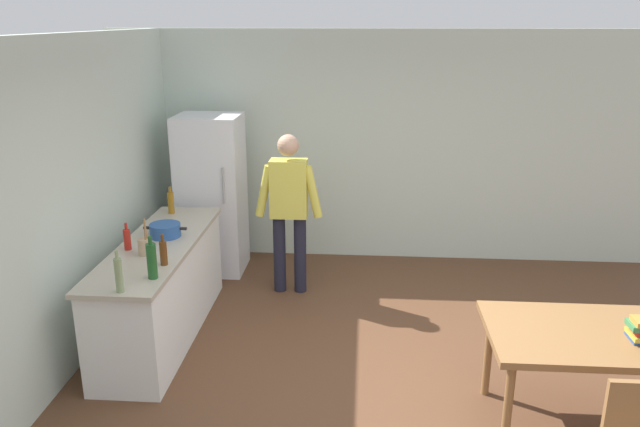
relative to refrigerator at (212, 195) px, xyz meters
The scene contains 14 objects.
ground_plane 3.19m from the refrigerator, 51.63° to the right, with size 14.00×14.00×0.00m, color brown.
wall_back 2.04m from the refrigerator, 17.53° to the left, with size 6.40×0.12×2.70m, color silver.
wall_left 2.35m from the refrigerator, 107.65° to the right, with size 0.12×5.60×2.70m, color silver.
kitchen_counter 1.66m from the refrigerator, 93.58° to the right, with size 0.64×2.20×0.90m.
refrigerator is the anchor object (origin of this frame).
person 1.10m from the refrigerator, 30.23° to the right, with size 0.70×0.22×1.70m.
dining_table 4.27m from the refrigerator, 39.29° to the right, with size 1.40×0.90×0.75m.
cooking_pot 1.42m from the refrigerator, 93.40° to the right, with size 0.40×0.28×0.12m.
utensil_jar 1.88m from the refrigerator, 93.43° to the right, with size 0.11×0.11×0.32m.
bottle_wine_green 2.36m from the refrigerator, 87.16° to the right, with size 0.08×0.08×0.34m.
bottle_oil_amber 0.77m from the refrigerator, 108.61° to the right, with size 0.06×0.06×0.28m.
bottle_sauce_red 1.80m from the refrigerator, 99.73° to the right, with size 0.06×0.06×0.24m.
bottle_vinegar_tall 2.62m from the refrigerator, 90.86° to the right, with size 0.06×0.06×0.32m.
bottle_beer_brown 2.09m from the refrigerator, 86.76° to the right, with size 0.06×0.06×0.26m.
Camera 1 is at (-0.18, -4.23, 2.81)m, focal length 34.72 mm.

